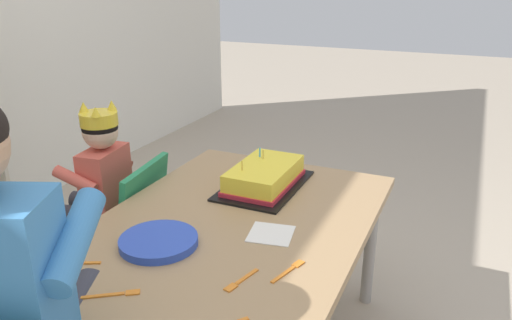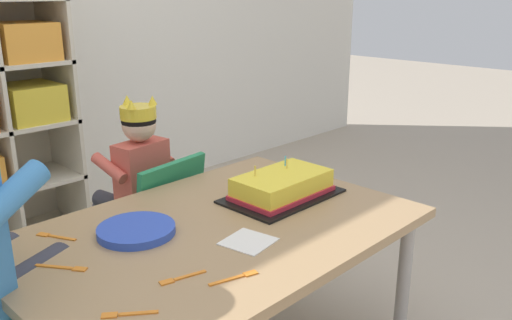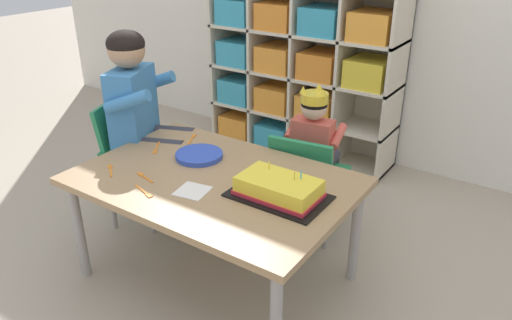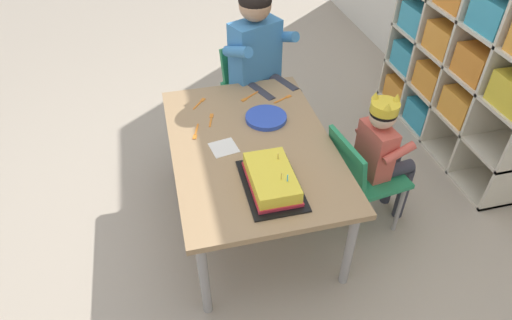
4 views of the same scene
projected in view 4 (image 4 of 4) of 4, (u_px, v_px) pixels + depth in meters
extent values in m
plane|color=tan|center=(252.00, 215.00, 2.62)|extent=(16.00, 16.00, 0.00)
cube|color=beige|center=(501.00, 40.00, 2.74)|extent=(1.38, 0.01, 1.49)
cube|color=beige|center=(419.00, 2.00, 3.21)|extent=(0.02, 0.36, 1.49)
cube|color=beige|center=(445.00, 21.00, 2.96)|extent=(0.02, 0.36, 1.49)
cube|color=beige|center=(476.00, 43.00, 2.70)|extent=(0.02, 0.36, 1.49)
cube|color=beige|center=(443.00, 138.00, 3.18)|extent=(1.38, 0.36, 0.02)
cube|color=beige|center=(455.00, 103.00, 2.99)|extent=(1.38, 0.36, 0.02)
cube|color=beige|center=(468.00, 64.00, 2.80)|extent=(1.38, 0.36, 0.02)
cube|color=beige|center=(484.00, 19.00, 2.61)|extent=(1.38, 0.36, 0.02)
cube|color=orange|center=(409.00, 90.00, 3.49)|extent=(0.26, 0.29, 0.18)
cube|color=teal|center=(431.00, 114.00, 3.24)|extent=(0.26, 0.29, 0.18)
cube|color=teal|center=(417.00, 56.00, 3.30)|extent=(0.26, 0.29, 0.18)
cube|color=orange|center=(442.00, 78.00, 3.05)|extent=(0.26, 0.29, 0.18)
cube|color=orange|center=(472.00, 105.00, 2.80)|extent=(0.26, 0.29, 0.18)
cube|color=teal|center=(427.00, 18.00, 3.11)|extent=(0.26, 0.29, 0.18)
cube|color=orange|center=(455.00, 38.00, 2.86)|extent=(0.26, 0.29, 0.18)
cube|color=orange|center=(488.00, 63.00, 2.61)|extent=(0.26, 0.29, 0.18)
cube|color=teal|center=(506.00, 14.00, 2.42)|extent=(0.26, 0.29, 0.18)
cube|color=#A37F56|center=(252.00, 146.00, 2.28)|extent=(1.21, 0.82, 0.03)
cylinder|color=#9E9993|center=(178.00, 135.00, 2.80)|extent=(0.05, 0.05, 0.51)
cylinder|color=#9E9993|center=(204.00, 278.00, 1.99)|extent=(0.05, 0.05, 0.51)
cylinder|color=#9E9993|center=(284.00, 120.00, 2.92)|extent=(0.05, 0.05, 0.51)
cylinder|color=#9E9993|center=(349.00, 249.00, 2.11)|extent=(0.05, 0.05, 0.51)
cube|color=#238451|center=(369.00, 173.00, 2.38)|extent=(0.40, 0.37, 0.03)
cube|color=#238451|center=(347.00, 161.00, 2.25)|extent=(0.34, 0.10, 0.24)
cylinder|color=gray|center=(399.00, 209.00, 2.43)|extent=(0.02, 0.02, 0.34)
cylinder|color=gray|center=(369.00, 174.00, 2.64)|extent=(0.02, 0.02, 0.34)
cylinder|color=gray|center=(357.00, 222.00, 2.35)|extent=(0.02, 0.02, 0.34)
cylinder|color=gray|center=(329.00, 185.00, 2.57)|extent=(0.02, 0.02, 0.34)
cube|color=#D15647|center=(375.00, 150.00, 2.28)|extent=(0.22, 0.14, 0.29)
sphere|color=#DBB293|center=(383.00, 116.00, 2.14)|extent=(0.13, 0.13, 0.13)
ellipsoid|color=black|center=(384.00, 112.00, 2.13)|extent=(0.14, 0.14, 0.10)
cylinder|color=yellow|center=(385.00, 107.00, 2.11)|extent=(0.14, 0.14, 0.05)
cone|color=yellow|center=(397.00, 97.00, 2.10)|extent=(0.04, 0.04, 0.04)
cone|color=yellow|center=(388.00, 106.00, 2.04)|extent=(0.04, 0.04, 0.04)
cone|color=yellow|center=(376.00, 95.00, 2.11)|extent=(0.04, 0.04, 0.04)
cylinder|color=#33333D|center=(395.00, 170.00, 2.34)|extent=(0.10, 0.22, 0.07)
cylinder|color=#33333D|center=(381.00, 156.00, 2.43)|extent=(0.10, 0.22, 0.07)
cylinder|color=#33333D|center=(403.00, 193.00, 2.51)|extent=(0.06, 0.06, 0.36)
cylinder|color=#33333D|center=(390.00, 179.00, 2.60)|extent=(0.06, 0.06, 0.36)
cylinder|color=#D15647|center=(399.00, 153.00, 2.16)|extent=(0.07, 0.18, 0.10)
cylinder|color=#D15647|center=(371.00, 125.00, 2.34)|extent=(0.07, 0.18, 0.10)
cube|color=#238451|center=(255.00, 85.00, 2.86)|extent=(0.40, 0.43, 0.03)
cube|color=#238451|center=(243.00, 60.00, 2.87)|extent=(0.17, 0.32, 0.22)
cylinder|color=gray|center=(248.00, 131.00, 2.88)|extent=(0.02, 0.02, 0.45)
cylinder|color=gray|center=(282.00, 116.00, 3.01)|extent=(0.02, 0.02, 0.45)
cylinder|color=gray|center=(228.00, 115.00, 3.02)|extent=(0.02, 0.02, 0.45)
cylinder|color=gray|center=(262.00, 101.00, 3.15)|extent=(0.02, 0.02, 0.45)
cube|color=#3D7FBC|center=(255.00, 54.00, 2.72)|extent=(0.26, 0.34, 0.42)
sphere|color=tan|center=(255.00, 5.00, 2.52)|extent=(0.19, 0.19, 0.19)
ellipsoid|color=black|center=(255.00, 0.00, 2.50)|extent=(0.19, 0.19, 0.14)
cylinder|color=#33333D|center=(258.00, 95.00, 2.71)|extent=(0.32, 0.21, 0.10)
cylinder|color=#33333D|center=(281.00, 86.00, 2.79)|extent=(0.32, 0.21, 0.10)
cylinder|color=#33333D|center=(272.00, 141.00, 2.79)|extent=(0.08, 0.08, 0.47)
cylinder|color=#33333D|center=(294.00, 131.00, 2.87)|extent=(0.08, 0.08, 0.47)
cylinder|color=#3D7FBC|center=(237.00, 52.00, 2.55)|extent=(0.25, 0.15, 0.14)
cylinder|color=#3D7FBC|center=(283.00, 37.00, 2.70)|extent=(0.25, 0.15, 0.14)
cube|color=black|center=(271.00, 185.00, 2.03)|extent=(0.40, 0.25, 0.01)
cube|color=yellow|center=(272.00, 178.00, 2.00)|extent=(0.33, 0.19, 0.08)
cube|color=red|center=(271.00, 183.00, 2.02)|extent=(0.34, 0.20, 0.02)
cylinder|color=#EFCC4C|center=(278.00, 156.00, 2.03)|extent=(0.01, 0.01, 0.04)
cylinder|color=#4CB2E5|center=(288.00, 178.00, 1.92)|extent=(0.01, 0.01, 0.04)
cylinder|color=#EFCC4C|center=(282.00, 176.00, 1.93)|extent=(0.01, 0.01, 0.04)
cylinder|color=blue|center=(266.00, 118.00, 2.43)|extent=(0.23, 0.23, 0.02)
cube|color=white|center=(224.00, 148.00, 2.24)|extent=(0.15, 0.15, 0.00)
cube|color=orange|center=(280.00, 100.00, 2.58)|extent=(0.05, 0.09, 0.00)
cube|color=orange|center=(288.00, 96.00, 2.61)|extent=(0.03, 0.04, 0.00)
cube|color=orange|center=(197.00, 105.00, 2.54)|extent=(0.07, 0.06, 0.00)
cube|color=orange|center=(203.00, 100.00, 2.58)|extent=(0.04, 0.04, 0.00)
cube|color=orange|center=(211.00, 122.00, 2.41)|extent=(0.09, 0.03, 0.00)
cube|color=orange|center=(212.00, 116.00, 2.46)|extent=(0.04, 0.03, 0.00)
cube|color=orange|center=(197.00, 129.00, 2.36)|extent=(0.09, 0.04, 0.00)
cube|color=orange|center=(195.00, 137.00, 2.31)|extent=(0.04, 0.03, 0.00)
cube|color=orange|center=(252.00, 95.00, 2.62)|extent=(0.07, 0.09, 0.00)
cube|color=orange|center=(244.00, 100.00, 2.58)|extent=(0.04, 0.04, 0.00)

